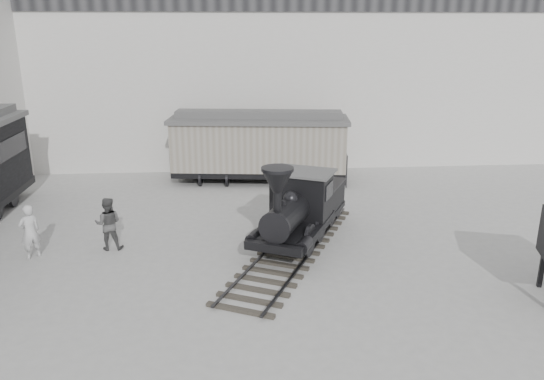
{
  "coord_description": "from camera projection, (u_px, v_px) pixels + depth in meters",
  "views": [
    {
      "loc": [
        -0.9,
        -13.42,
        7.33
      ],
      "look_at": [
        0.47,
        3.71,
        2.0
      ],
      "focal_mm": 35.0,
      "sensor_mm": 36.0,
      "label": 1
    }
  ],
  "objects": [
    {
      "name": "visitor_a",
      "position": [
        30.0,
        232.0,
        17.27
      ],
      "size": [
        0.79,
        0.76,
        1.83
      ],
      "primitive_type": "imported",
      "rotation": [
        0.0,
        0.0,
        3.83
      ],
      "color": "silver",
      "rests_on": "ground"
    },
    {
      "name": "boxcar",
      "position": [
        259.0,
        145.0,
        25.62
      ],
      "size": [
        8.77,
        3.64,
        3.49
      ],
      "rotation": [
        0.0,
        0.0,
        -0.12
      ],
      "color": "black",
      "rests_on": "ground"
    },
    {
      "name": "north_wall",
      "position": [
        246.0,
        62.0,
        27.64
      ],
      "size": [
        34.0,
        2.51,
        11.0
      ],
      "color": "silver",
      "rests_on": "ground"
    },
    {
      "name": "locomotive",
      "position": [
        299.0,
        212.0,
        18.32
      ],
      "size": [
        5.68,
        9.06,
        3.21
      ],
      "rotation": [
        0.0,
        0.0,
        -0.44
      ],
      "color": "black",
      "rests_on": "ground"
    },
    {
      "name": "visitor_b",
      "position": [
        108.0,
        224.0,
        17.96
      ],
      "size": [
        0.91,
        0.72,
        1.84
      ],
      "primitive_type": "imported",
      "rotation": [
        0.0,
        0.0,
        3.17
      ],
      "color": "#4E4E4E",
      "rests_on": "ground"
    },
    {
      "name": "ground",
      "position": [
        266.0,
        296.0,
        15.02
      ],
      "size": [
        90.0,
        90.0,
        0.0
      ],
      "primitive_type": "plane",
      "color": "#9E9E9B"
    }
  ]
}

